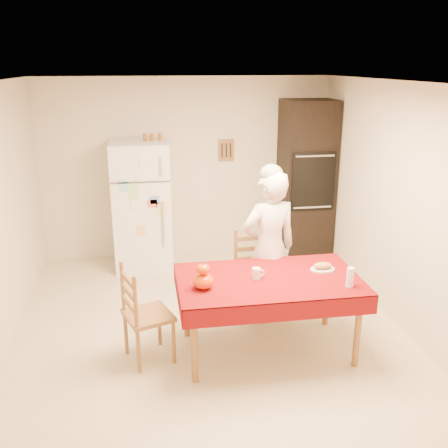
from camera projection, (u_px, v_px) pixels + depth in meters
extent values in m
plane|color=#BCAE88|center=(209.00, 329.00, 5.25)|extent=(4.50, 4.50, 0.00)
cube|color=beige|center=(187.00, 169.00, 6.97)|extent=(4.00, 0.02, 2.50)
cube|color=beige|center=(261.00, 333.00, 2.75)|extent=(4.00, 0.02, 2.50)
cube|color=beige|center=(399.00, 206.00, 5.16)|extent=(0.02, 4.50, 2.50)
cube|color=white|center=(207.00, 82.00, 4.47)|extent=(4.00, 4.50, 0.02)
cube|color=brown|center=(226.00, 150.00, 6.97)|extent=(0.22, 0.02, 0.30)
cube|color=white|center=(142.00, 205.00, 6.65)|extent=(0.75, 0.70, 1.70)
cube|color=silver|center=(161.00, 166.00, 6.16)|extent=(0.03, 0.03, 0.25)
cube|color=silver|center=(163.00, 224.00, 6.39)|extent=(0.03, 0.03, 0.60)
cube|color=black|center=(306.00, 180.00, 6.97)|extent=(0.70, 0.60, 2.20)
cube|color=black|center=(313.00, 182.00, 6.66)|extent=(0.59, 0.02, 0.80)
cylinder|color=brown|center=(195.00, 346.00, 4.28)|extent=(0.06, 0.06, 0.71)
cylinder|color=brown|center=(187.00, 304.00, 5.01)|extent=(0.06, 0.06, 0.71)
cylinder|color=brown|center=(358.00, 331.00, 4.50)|extent=(0.06, 0.06, 0.71)
cylinder|color=brown|center=(327.00, 294.00, 5.23)|extent=(0.06, 0.06, 0.71)
cube|color=brown|center=(269.00, 281.00, 4.64)|extent=(1.60, 0.90, 0.04)
cube|color=#62050F|center=(269.00, 279.00, 4.63)|extent=(1.70, 1.00, 0.01)
cylinder|color=brown|center=(243.00, 305.00, 5.29)|extent=(0.04, 0.04, 0.43)
cylinder|color=brown|center=(235.00, 292.00, 5.60)|extent=(0.04, 0.04, 0.43)
cylinder|color=brown|center=(275.00, 302.00, 5.36)|extent=(0.04, 0.04, 0.43)
cylinder|color=brown|center=(266.00, 289.00, 5.68)|extent=(0.04, 0.04, 0.43)
cube|color=brown|center=(255.00, 277.00, 5.41)|extent=(0.44, 0.42, 0.04)
cube|color=brown|center=(252.00, 250.00, 5.49)|extent=(0.36, 0.05, 0.50)
cylinder|color=brown|center=(174.00, 342.00, 4.59)|extent=(0.04, 0.04, 0.43)
cylinder|color=brown|center=(139.00, 352.00, 4.44)|extent=(0.04, 0.04, 0.43)
cylinder|color=brown|center=(159.00, 325.00, 4.89)|extent=(0.04, 0.04, 0.43)
cylinder|color=brown|center=(126.00, 334.00, 4.74)|extent=(0.04, 0.04, 0.43)
cube|color=brown|center=(148.00, 315.00, 4.59)|extent=(0.52, 0.53, 0.04)
cube|color=brown|center=(129.00, 295.00, 4.44)|extent=(0.15, 0.35, 0.50)
imported|color=silver|center=(269.00, 249.00, 5.17)|extent=(0.67, 0.51, 1.66)
cylinder|color=white|center=(256.00, 273.00, 4.61)|extent=(0.08, 0.08, 0.10)
ellipsoid|color=red|center=(203.00, 281.00, 4.40)|extent=(0.19, 0.19, 0.14)
ellipsoid|color=#E55605|center=(203.00, 269.00, 4.36)|extent=(0.12, 0.12, 0.09)
cylinder|color=white|center=(350.00, 277.00, 4.44)|extent=(0.07, 0.07, 0.18)
cylinder|color=white|center=(322.00, 269.00, 4.80)|extent=(0.24, 0.24, 0.02)
ellipsoid|color=tan|center=(323.00, 266.00, 4.79)|extent=(0.18, 0.10, 0.06)
cylinder|color=brown|center=(145.00, 137.00, 6.43)|extent=(0.05, 0.05, 0.10)
cylinder|color=#94491B|center=(152.00, 137.00, 6.45)|extent=(0.05, 0.05, 0.10)
cylinder|color=brown|center=(160.00, 137.00, 6.46)|extent=(0.05, 0.05, 0.10)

